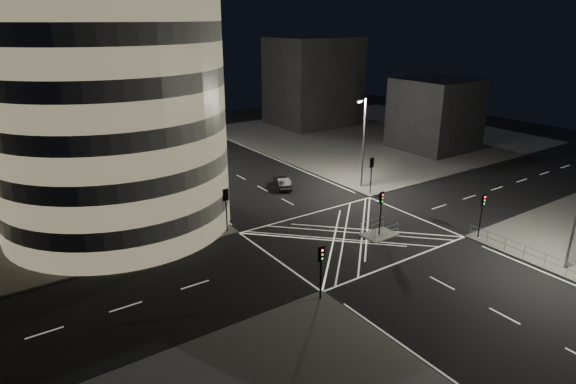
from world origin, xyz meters
TOP-DOWN VIEW (x-y plane):
  - ground at (0.00, 0.00)m, footprint 120.00×120.00m
  - sidewalk_far_right at (29.00, 27.00)m, footprint 42.00×42.00m
  - central_island at (2.00, -1.50)m, footprint 3.00×2.00m
  - office_tower_curved at (-20.74, 18.74)m, footprint 30.00×29.00m
  - building_right_far at (26.00, 40.00)m, footprint 14.00×12.00m
  - building_right_near at (30.00, 16.00)m, footprint 10.00×10.00m
  - building_far_end at (-4.00, 58.00)m, footprint 18.00×8.00m
  - tree_a at (-10.50, 9.00)m, footprint 4.93×4.93m
  - tree_b at (-10.50, 15.00)m, footprint 4.04×4.04m
  - tree_c at (-10.50, 21.00)m, footprint 4.10×4.10m
  - tree_d at (-10.50, 27.00)m, footprint 4.38×4.38m
  - tree_e at (-10.50, 33.00)m, footprint 4.46×4.46m
  - traffic_signal_fl at (-8.80, 6.80)m, footprint 0.55×0.22m
  - traffic_signal_nl at (-8.80, -6.80)m, footprint 0.55×0.22m
  - traffic_signal_fr at (8.80, 6.80)m, footprint 0.55×0.22m
  - traffic_signal_nr at (8.80, -6.80)m, footprint 0.55×0.22m
  - traffic_signal_island at (2.00, -1.50)m, footprint 0.55×0.22m
  - street_lamp_left_near at (-9.44, 12.00)m, footprint 1.25×0.25m
  - street_lamp_left_far at (-9.44, 30.00)m, footprint 1.25×0.25m
  - street_lamp_right_far at (9.44, 9.00)m, footprint 1.25×0.25m
  - railing_near_right at (8.30, -12.15)m, footprint 0.06×11.70m
  - railing_island_south at (2.00, -2.40)m, footprint 2.80×0.06m
  - railing_island_north at (2.00, -0.60)m, footprint 2.80×0.06m
  - sedan at (2.01, 13.95)m, footprint 2.83×4.27m

SIDE VIEW (x-z plane):
  - ground at x=0.00m, z-range 0.00..0.00m
  - sidewalk_far_right at x=29.00m, z-range 0.00..0.15m
  - central_island at x=2.00m, z-range 0.00..0.15m
  - sedan at x=2.01m, z-range 0.00..1.33m
  - railing_near_right at x=8.30m, z-range 0.15..1.25m
  - railing_island_south at x=2.00m, z-range 0.15..1.25m
  - railing_island_north at x=2.00m, z-range 0.15..1.25m
  - traffic_signal_fl at x=-8.80m, z-range 0.91..4.91m
  - traffic_signal_nl at x=-8.80m, z-range 0.91..4.91m
  - traffic_signal_fr at x=8.80m, z-range 0.91..4.91m
  - traffic_signal_nr at x=8.80m, z-range 0.91..4.91m
  - traffic_signal_island at x=2.00m, z-range 0.91..4.91m
  - tree_e at x=-10.50m, z-range 1.09..8.13m
  - tree_c at x=-10.50m, z-range 1.35..8.48m
  - tree_a at x=-10.50m, z-range 1.12..8.73m
  - tree_d at x=-10.50m, z-range 1.36..8.84m
  - tree_b at x=-10.50m, z-range 1.47..8.79m
  - building_right_near at x=30.00m, z-range 0.15..10.15m
  - street_lamp_left_near at x=-9.44m, z-range 0.54..10.54m
  - street_lamp_left_far at x=-9.44m, z-range 0.54..10.54m
  - street_lamp_right_far at x=9.44m, z-range 0.54..10.54m
  - building_right_far at x=26.00m, z-range 0.15..15.15m
  - building_far_end at x=-4.00m, z-range 0.00..18.00m
  - office_tower_curved at x=-20.74m, z-range -0.95..26.25m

